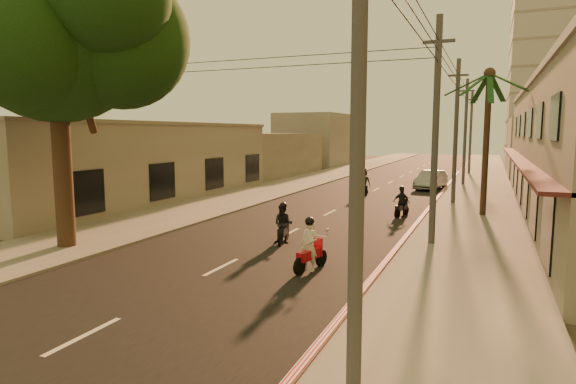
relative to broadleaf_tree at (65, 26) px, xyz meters
name	(u,v)px	position (x,y,z in m)	size (l,w,h in m)	color
ground	(187,285)	(6.61, -2.14, -8.48)	(160.00, 160.00, 0.00)	#383023
road	(357,199)	(6.61, 17.86, -8.47)	(10.00, 140.00, 0.02)	black
sidewalk_right	(475,205)	(14.11, 17.86, -8.42)	(5.00, 140.00, 0.12)	slate
sidewalk_left	(258,193)	(-0.89, 17.86, -8.42)	(5.00, 140.00, 0.12)	slate
curb_stripe	(425,214)	(11.71, 12.86, -8.38)	(0.20, 60.00, 0.20)	#B5131E
left_building	(132,161)	(-7.37, 11.86, -5.88)	(8.20, 24.20, 5.20)	gray
distant_tower	(565,53)	(22.61, 53.86, 5.52)	(12.10, 12.10, 28.00)	#B7B5B2
broadleaf_tree	(65,26)	(0.00, 0.00, 0.00)	(9.60, 8.70, 12.10)	black
palm_tree	(489,82)	(14.61, 13.86, -1.33)	(5.00, 5.00, 8.20)	black
utility_poles	(457,100)	(12.81, 17.86, -1.94)	(1.20, 48.26, 9.00)	#38383A
filler_right	(551,147)	(20.61, 42.86, -5.48)	(8.00, 14.00, 6.00)	gray
filler_left_near	(261,154)	(-7.39, 31.86, -6.28)	(8.00, 14.00, 4.40)	gray
filler_left_far	(318,140)	(-7.39, 49.86, -4.98)	(8.00, 14.00, 7.00)	gray
scooter_red	(310,247)	(9.51, 0.64, -7.67)	(0.90, 1.82, 1.82)	black
scooter_mid_a	(283,225)	(7.15, 3.92, -7.69)	(1.03, 1.74, 1.72)	black
scooter_mid_b	(401,203)	(10.55, 12.12, -7.71)	(1.12, 1.68, 1.68)	black
scooter_far_a	(364,183)	(6.50, 20.24, -7.57)	(1.35, 1.88, 1.98)	black
parked_car	(431,180)	(10.58, 25.81, -7.73)	(2.28, 4.72, 1.49)	#919398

